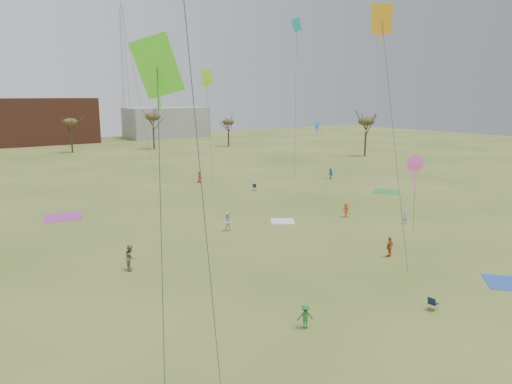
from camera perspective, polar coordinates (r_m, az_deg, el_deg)
ground at (r=30.26m, az=13.45°, el=-14.13°), size 260.00×260.00×0.00m
flyer_near_center at (r=27.81m, az=5.93°, el=-14.62°), size 1.06×0.86×1.43m
spectator_fore_a at (r=40.31m, az=15.76°, el=-6.36°), size 1.03×0.59×1.66m
spectator_fore_b at (r=37.20m, az=-14.85°, el=-7.61°), size 1.03×1.15×1.94m
flyer_mid_b at (r=51.85m, az=10.74°, el=-2.13°), size 0.78×1.15×1.64m
flyer_mid_c at (r=50.75m, az=17.46°, el=-2.79°), size 0.62×0.43×1.60m
spectator_mid_e at (r=45.98m, az=-3.39°, el=-3.60°), size 1.10×1.12×1.82m
flyer_far_b at (r=71.52m, az=-6.80°, el=1.82°), size 1.00×0.87×1.73m
flyer_far_c at (r=75.02m, az=8.94°, el=2.20°), size 0.66×1.10×1.67m
blanket_blue at (r=38.22m, az=28.01°, el=-9.64°), size 4.15×4.15×0.03m
blanket_cream at (r=49.61m, az=3.21°, el=-3.54°), size 3.34×3.34×0.03m
blanket_plum at (r=55.28m, az=-22.20°, el=-2.81°), size 4.41×4.41×0.03m
blanket_olive at (r=66.93m, az=15.42°, el=0.05°), size 4.65×4.65×0.03m
camp_chair_center at (r=31.85m, az=20.47°, el=-12.70°), size 0.62×0.58×0.87m
camp_chair_right at (r=65.36m, az=-0.19°, el=0.43°), size 0.73×0.74×0.87m
kites_aloft at (r=52.13m, az=-9.37°, el=18.19°), size 71.65×51.62×27.84m
tree_line at (r=98.80m, az=-24.41°, el=7.21°), size 117.44×49.32×8.91m
building_brick at (r=140.42m, az=-24.32°, el=7.80°), size 26.00×16.00×12.00m
building_grey at (r=149.05m, az=-10.69°, el=8.21°), size 24.00×12.00×9.00m
radio_tower at (r=151.72m, az=-15.56°, el=13.61°), size 1.51×1.72×41.00m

